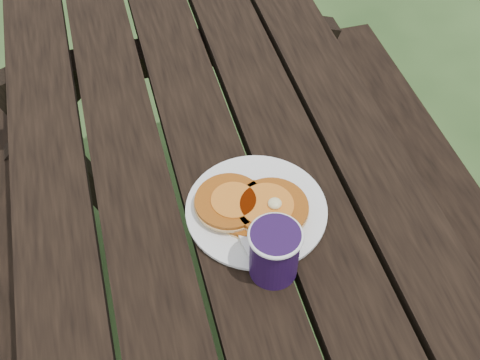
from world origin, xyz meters
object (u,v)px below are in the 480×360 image
object	(u,v)px
picnic_table	(238,341)
pancake_stack	(252,206)
plate	(256,210)
coffee_cup	(274,250)

from	to	relation	value
picnic_table	pancake_stack	bearing A→B (deg)	53.54
plate	pancake_stack	world-z (taller)	pancake_stack
plate	picnic_table	bearing A→B (deg)	-130.55
picnic_table	coffee_cup	size ratio (longest dim) A/B	17.36
plate	coffee_cup	distance (m)	0.13
pancake_stack	coffee_cup	size ratio (longest dim) A/B	1.87
plate	coffee_cup	world-z (taller)	coffee_cup
picnic_table	plate	bearing A→B (deg)	49.45
picnic_table	pancake_stack	xyz separation A→B (m)	(0.04, 0.06, 0.41)
picnic_table	plate	xyz separation A→B (m)	(0.05, 0.06, 0.39)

